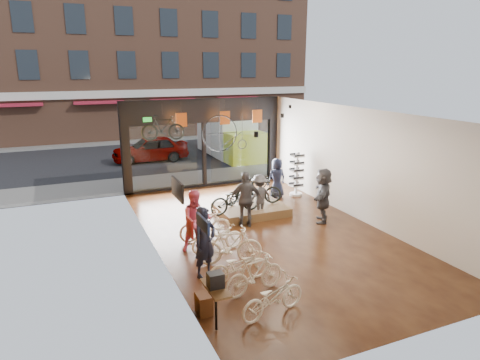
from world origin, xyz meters
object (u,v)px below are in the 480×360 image
floor_bike_0 (273,297)px  display_bike_mid (259,191)px  hung_bike (163,128)px  sunglasses_rack (296,175)px  floor_bike_2 (239,266)px  display_bike_left (235,199)px  customer_5 (323,195)px  customer_0 (205,242)px  display_bike_right (242,192)px  display_platform (251,210)px  customer_4 (277,178)px  customer_2 (246,199)px  box_truck (232,136)px  customer_1 (196,221)px  street_car (150,149)px  penny_farthing (227,134)px  floor_bike_4 (217,238)px  floor_bike_3 (230,246)px  floor_bike_1 (255,274)px  customer_3 (259,196)px  floor_bike_5 (205,225)px

floor_bike_0 → display_bike_mid: (2.65, 6.14, 0.37)m
hung_bike → sunglasses_rack: bearing=-90.4°
floor_bike_2 → display_bike_left: (1.56, 3.92, 0.38)m
floor_bike_2 → customer_5: bearing=-56.4°
customer_0 → hung_bike: (0.53, 6.21, 2.01)m
floor_bike_2 → display_bike_right: 5.34m
display_platform → customer_4: customer_4 is taller
customer_2 → box_truck: bearing=-90.8°
customer_0 → customer_5: 5.36m
customer_4 → customer_1: bearing=35.1°
street_car → sunglasses_rack: size_ratio=2.34×
penny_farthing → box_truck: bearing=66.1°
display_bike_right → penny_farthing: size_ratio=0.85×
floor_bike_4 → display_bike_mid: size_ratio=0.95×
customer_0 → customer_2: customer_2 is taller
customer_5 → floor_bike_2: bearing=-21.7°
floor_bike_3 → display_bike_left: display_bike_left is taller
floor_bike_4 → display_platform: 3.38m
floor_bike_4 → hung_bike: hung_bike is taller
box_truck → floor_bike_3: size_ratio=3.62×
floor_bike_0 → customer_4: 8.52m
floor_bike_1 → penny_farthing: penny_farthing is taller
floor_bike_4 → display_bike_left: 2.53m
display_platform → sunglasses_rack: 3.04m
display_platform → customer_3: customer_3 is taller
floor_bike_1 → floor_bike_5: floor_bike_5 is taller
floor_bike_4 → floor_bike_1: bearing=175.8°
floor_bike_3 → customer_4: 6.30m
box_truck → customer_1: box_truck is taller
floor_bike_5 → customer_4: customer_4 is taller
floor_bike_3 → customer_3: customer_3 is taller
display_bike_mid → sunglasses_rack: size_ratio=0.93×
floor_bike_2 → floor_bike_5: floor_bike_5 is taller
floor_bike_4 → penny_farthing: size_ratio=0.85×
customer_1 → customer_4: 5.83m
display_platform → penny_farthing: bearing=87.4°
customer_0 → sunglasses_rack: 7.64m
customer_4 → customer_5: (0.10, -3.09, 0.13)m
floor_bike_3 → sunglasses_rack: size_ratio=1.00×
box_truck → display_platform: box_truck is taller
floor_bike_0 → customer_3: size_ratio=1.05×
floor_bike_1 → floor_bike_2: (-0.12, 0.66, -0.07)m
floor_bike_3 → customer_5: size_ratio=0.94×
floor_bike_5 → display_platform: (2.28, 1.63, -0.33)m
floor_bike_0 → floor_bike_3: bearing=-13.7°
customer_3 → sunglasses_rack: bearing=-157.5°
display_bike_mid → customer_1: size_ratio=0.91×
floor_bike_2 → sunglasses_rack: 7.61m
display_bike_right → hung_bike: bearing=27.8°
floor_bike_4 → customer_5: size_ratio=0.84×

